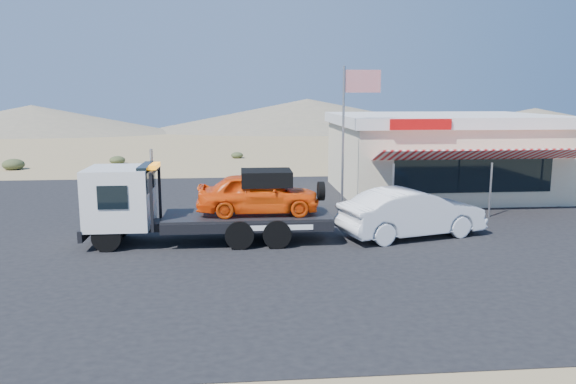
{
  "coord_description": "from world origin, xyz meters",
  "views": [
    {
      "loc": [
        0.4,
        -18.03,
        4.95
      ],
      "look_at": [
        2.17,
        1.42,
        1.5
      ],
      "focal_mm": 35.0,
      "sensor_mm": 36.0,
      "label": 1
    }
  ],
  "objects_px": {
    "white_sedan": "(412,213)",
    "jerky_store": "(441,153)",
    "flagpole": "(349,123)",
    "tow_truck": "(203,200)"
  },
  "relations": [
    {
      "from": "tow_truck",
      "to": "jerky_store",
      "type": "bearing_deg",
      "value": 37.08
    },
    {
      "from": "jerky_store",
      "to": "flagpole",
      "type": "distance_m",
      "value": 7.36
    },
    {
      "from": "tow_truck",
      "to": "jerky_store",
      "type": "relative_size",
      "value": 0.76
    },
    {
      "from": "white_sedan",
      "to": "jerky_store",
      "type": "distance_m",
      "value": 9.47
    },
    {
      "from": "tow_truck",
      "to": "flagpole",
      "type": "distance_m",
      "value": 7.36
    },
    {
      "from": "tow_truck",
      "to": "jerky_store",
      "type": "distance_m",
      "value": 14.13
    },
    {
      "from": "tow_truck",
      "to": "jerky_store",
      "type": "xyz_separation_m",
      "value": [
        11.26,
        8.51,
        0.56
      ]
    },
    {
      "from": "flagpole",
      "to": "tow_truck",
      "type": "bearing_deg",
      "value": -144.66
    },
    {
      "from": "jerky_store",
      "to": "tow_truck",
      "type": "bearing_deg",
      "value": -142.92
    },
    {
      "from": "white_sedan",
      "to": "jerky_store",
      "type": "xyz_separation_m",
      "value": [
        4.1,
        8.46,
        1.13
      ]
    }
  ]
}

